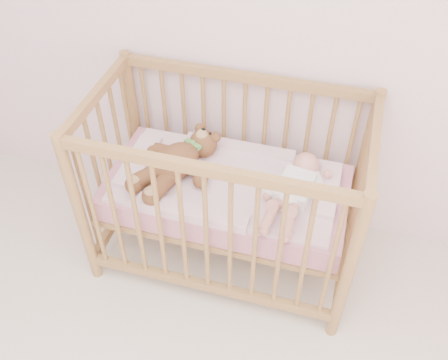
% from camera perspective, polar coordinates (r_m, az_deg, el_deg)
% --- Properties ---
extents(crib, '(1.36, 0.76, 1.00)m').
position_cam_1_polar(crib, '(2.56, 0.30, -1.18)').
color(crib, '#A87747').
rests_on(crib, floor).
extents(mattress, '(1.22, 0.62, 0.13)m').
position_cam_1_polar(mattress, '(2.57, 0.30, -1.42)').
color(mattress, '#CB7E8B').
rests_on(mattress, crib).
extents(blanket, '(1.10, 0.58, 0.06)m').
position_cam_1_polar(blanket, '(2.52, 0.31, -0.22)').
color(blanket, '#F8ABC4').
rests_on(blanket, mattress).
extents(baby, '(0.36, 0.62, 0.14)m').
position_cam_1_polar(baby, '(2.41, 8.12, -0.82)').
color(baby, white).
rests_on(baby, blanket).
extents(teddy_bear, '(0.62, 0.71, 0.16)m').
position_cam_1_polar(teddy_bear, '(2.51, -5.52, 1.99)').
color(teddy_bear, brown).
rests_on(teddy_bear, blanket).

